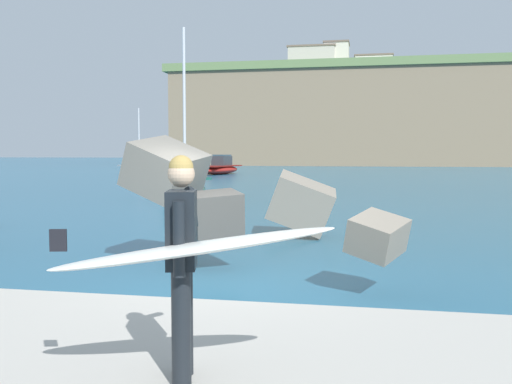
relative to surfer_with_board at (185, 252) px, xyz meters
name	(u,v)px	position (x,y,z in m)	size (l,w,h in m)	color
ground_plane	(229,284)	(-0.71, 4.28, -1.28)	(400.00, 400.00, 0.00)	#235B7A
walkway_path	(116,379)	(-0.71, 0.28, -1.16)	(48.00, 4.40, 0.24)	#B2ADA3
breakwater_jetty	(91,197)	(-4.12, 6.43, -0.15)	(33.07, 7.03, 2.54)	gray
surfer_with_board	(185,252)	(0.00, 0.00, 0.00)	(2.12, 1.36, 1.78)	black
boat_near_left	(183,187)	(-6.16, 18.39, -0.67)	(3.48, 4.35, 7.10)	#1E6656
boat_near_centre	(142,170)	(-18.16, 42.93, -0.78)	(6.02, 4.94, 5.96)	white
boat_near_right	(166,170)	(-13.06, 35.09, -0.54)	(3.84, 5.77, 2.38)	white
boat_mid_right	(220,168)	(-12.02, 46.75, -0.69)	(3.42, 6.64, 1.83)	maroon
mooring_buoy_inner	(216,196)	(-4.81, 18.67, -1.06)	(0.44, 0.44, 0.44)	#E54C1E
headland_bluff	(427,119)	(11.87, 98.61, 6.59)	(83.07, 39.26, 15.69)	#847056
station_building_west	(336,58)	(-3.88, 95.56, 17.09)	(4.42, 4.87, 5.33)	beige
station_building_central	(373,68)	(2.56, 106.04, 16.75)	(7.21, 4.94, 4.66)	silver
station_building_east	(312,60)	(-8.06, 94.94, 16.77)	(8.35, 4.65, 4.70)	#B2ADA3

